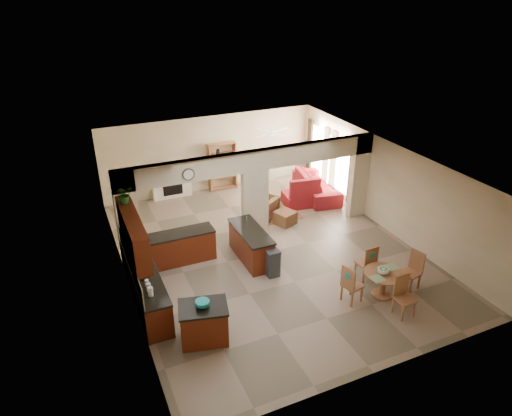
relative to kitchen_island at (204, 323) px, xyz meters
name	(u,v)px	position (x,y,z in m)	size (l,w,h in m)	color
floor	(269,252)	(2.82, 2.70, -0.46)	(10.00, 10.00, 0.00)	#86725D
ceiling	(270,162)	(2.82, 2.70, 2.34)	(10.00, 10.00, 0.00)	white
wall_back	(211,153)	(2.82, 7.70, 0.94)	(8.00, 8.00, 0.00)	beige
wall_front	(383,318)	(2.82, -2.30, 0.94)	(8.00, 8.00, 0.00)	beige
wall_left	(122,238)	(-1.18, 2.70, 0.94)	(10.00, 10.00, 0.00)	beige
wall_right	(386,186)	(6.82, 2.70, 0.94)	(10.00, 10.00, 0.00)	beige
partition_left_pier	(128,219)	(-0.88, 3.70, 0.94)	(0.60, 0.25, 2.80)	beige
partition_center_pier	(255,204)	(2.82, 3.70, 0.64)	(0.80, 0.25, 2.20)	beige
partition_right_pier	(359,176)	(6.52, 3.70, 0.94)	(0.60, 0.25, 2.80)	beige
partition_header	(255,160)	(2.82, 3.70, 2.04)	(8.00, 0.25, 0.60)	beige
kitchen_counter	(158,269)	(-0.44, 2.46, 0.01)	(2.52, 3.29, 1.48)	#480F08
upper_cabinets	(133,233)	(-1.00, 1.90, 1.46)	(0.35, 2.40, 0.90)	#480F08
peninsula	(251,245)	(2.22, 2.59, 0.00)	(0.70, 1.85, 0.91)	#480F08
wall_clock	(188,174)	(0.82, 3.55, 1.99)	(0.34, 0.34, 0.03)	#4D3619
rug	(274,214)	(4.02, 4.80, -0.45)	(1.60, 1.30, 0.01)	brown
fireplace	(171,182)	(1.22, 7.54, 0.16)	(1.60, 0.35, 1.20)	white
shelving_unit	(222,166)	(3.17, 7.52, 0.44)	(1.00, 0.32, 1.80)	#9D5836
window_a	(343,167)	(6.79, 5.00, 0.74)	(0.02, 0.90, 1.90)	white
window_b	(318,152)	(6.79, 6.70, 0.74)	(0.02, 0.90, 1.90)	white
glazed_door	(330,163)	(6.79, 5.85, 0.59)	(0.02, 0.70, 2.10)	white
drape_a_left	(352,173)	(6.75, 4.40, 0.74)	(0.10, 0.28, 2.30)	#402019
drape_a_right	(333,162)	(6.75, 5.60, 0.74)	(0.10, 0.28, 2.30)	#402019
drape_b_left	(326,157)	(6.75, 6.10, 0.74)	(0.10, 0.28, 2.30)	#402019
drape_b_right	(310,148)	(6.75, 7.30, 0.74)	(0.10, 0.28, 2.30)	#402019
ceiling_fan	(272,133)	(4.32, 5.70, 2.10)	(1.00, 1.00, 0.10)	white
kitchen_island	(204,323)	(0.00, 0.00, 0.00)	(1.19, 0.97, 0.90)	#480F08
teal_bowl	(202,304)	(0.00, 0.00, 0.52)	(0.30, 0.30, 0.14)	teal
trash_can	(273,264)	(2.42, 1.60, -0.10)	(0.33, 0.28, 0.71)	#2E2E30
dining_table	(384,280)	(4.55, -0.29, 0.01)	(1.00, 1.00, 0.68)	#9D5836
fruit_bowl	(383,271)	(4.49, -0.29, 0.30)	(0.28, 0.28, 0.15)	#59A323
sofa	(316,185)	(6.12, 5.61, -0.07)	(1.03, 2.65, 0.77)	maroon
chaise	(299,199)	(5.16, 5.13, -0.24)	(1.08, 0.88, 0.43)	maroon
armchair	(264,207)	(3.65, 4.80, -0.10)	(0.77, 0.79, 0.72)	maroon
ottoman	(285,218)	(4.06, 4.08, -0.24)	(0.58, 0.58, 0.42)	maroon
plant	(124,194)	(-1.00, 2.64, 2.14)	(0.40, 0.35, 0.44)	#164713
chair_north	(368,262)	(4.60, 0.44, 0.10)	(0.45, 0.45, 1.02)	#9D5836
chair_east	(413,269)	(5.46, -0.29, 0.10)	(0.50, 0.50, 1.02)	#9D5836
chair_south	(403,293)	(4.54, -1.00, 0.10)	(0.42, 0.43, 1.02)	#9D5836
chair_west	(350,283)	(3.64, -0.17, 0.10)	(0.51, 0.51, 1.02)	#9D5836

